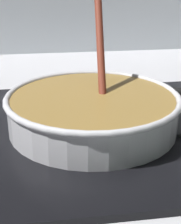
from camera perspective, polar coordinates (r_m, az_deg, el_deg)
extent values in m
cube|color=#B7B7BC|center=(0.52, -7.49, -11.24)|extent=(2.40, 1.60, 0.04)
cube|color=black|center=(0.61, 0.00, -3.10)|extent=(0.56, 0.48, 0.01)
torus|color=#592D0C|center=(0.60, 0.00, -2.24)|extent=(0.19, 0.19, 0.01)
cylinder|color=silver|center=(0.59, 0.00, 0.00)|extent=(0.30, 0.30, 0.06)
cylinder|color=olive|center=(0.59, 0.00, 0.36)|extent=(0.29, 0.29, 0.05)
torus|color=silver|center=(0.58, 0.00, 2.69)|extent=(0.31, 0.31, 0.01)
cylinder|color=beige|center=(0.49, 5.92, -2.79)|extent=(0.04, 0.04, 0.01)
cylinder|color=beige|center=(0.55, 1.26, 0.37)|extent=(0.04, 0.04, 0.01)
cylinder|color=beige|center=(0.60, 5.41, 2.31)|extent=(0.03, 0.03, 0.01)
cylinder|color=beige|center=(0.48, 1.23, -2.85)|extent=(0.03, 0.03, 0.01)
cylinder|color=#EDD88C|center=(0.50, -5.15, -2.15)|extent=(0.03, 0.03, 0.01)
cylinder|color=beige|center=(0.66, -7.61, 4.12)|extent=(0.03, 0.03, 0.01)
cylinder|color=#EDD88C|center=(0.65, 5.12, 3.98)|extent=(0.03, 0.03, 0.01)
cylinder|color=maroon|center=(0.64, 1.18, 14.07)|extent=(0.03, 0.18, 0.24)
cube|color=brown|center=(0.59, 1.79, 1.46)|extent=(0.03, 0.05, 0.01)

